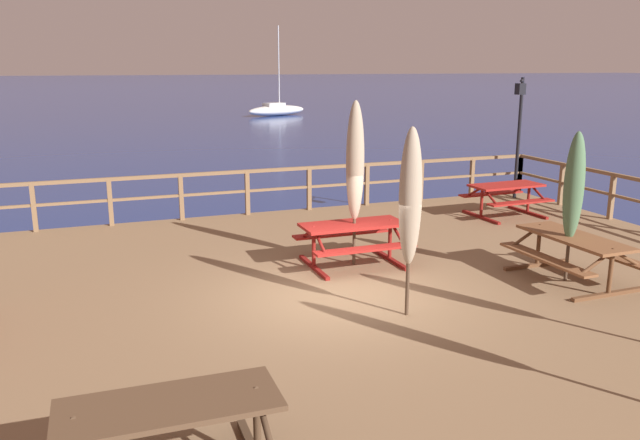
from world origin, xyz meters
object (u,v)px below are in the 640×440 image
picnic_table_mid_right (506,193)px  picnic_table_mid_left (573,248)px  picnic_table_front_left (170,425)px  patio_umbrella_tall_front (574,187)px  patio_umbrella_tall_mid_left (410,198)px  picnic_table_back_right (353,235)px  sailboat_distant (277,110)px  lamp_post_hooked (519,120)px  patio_umbrella_tall_back_right (355,162)px

picnic_table_mid_right → picnic_table_mid_left: bearing=-113.0°
picnic_table_mid_right → picnic_table_front_left: bearing=-139.7°
patio_umbrella_tall_front → patio_umbrella_tall_mid_left: size_ratio=0.92×
picnic_table_back_right → sailboat_distant: bearing=75.2°
picnic_table_mid_left → patio_umbrella_tall_mid_left: (-3.29, -0.42, 1.16)m
picnic_table_front_left → sailboat_distant: size_ratio=0.24×
patio_umbrella_tall_mid_left → sailboat_distant: size_ratio=0.35×
picnic_table_front_left → lamp_post_hooked: lamp_post_hooked is taller
patio_umbrella_tall_front → patio_umbrella_tall_mid_left: patio_umbrella_tall_mid_left is taller
picnic_table_mid_right → patio_umbrella_tall_mid_left: (-5.14, -4.77, 1.17)m
picnic_table_front_left → patio_umbrella_tall_mid_left: (3.69, 2.72, 1.16)m
picnic_table_mid_right → picnic_table_front_left: size_ratio=0.94×
picnic_table_mid_left → patio_umbrella_tall_back_right: 3.91m
patio_umbrella_tall_back_right → lamp_post_hooked: size_ratio=0.92×
patio_umbrella_tall_back_right → sailboat_distant: bearing=75.2°
patio_umbrella_tall_back_right → patio_umbrella_tall_front: size_ratio=1.17×
picnic_table_back_right → picnic_table_mid_right: bearing=24.9°
lamp_post_hooked → patio_umbrella_tall_back_right: bearing=-148.7°
picnic_table_front_left → sailboat_distant: (15.91, 50.57, -0.91)m
patio_umbrella_tall_back_right → patio_umbrella_tall_front: bearing=-34.4°
picnic_table_back_right → patio_umbrella_tall_mid_left: 2.76m
picnic_table_mid_right → patio_umbrella_tall_front: patio_umbrella_tall_front is taller
patio_umbrella_tall_mid_left → sailboat_distant: 49.42m
picnic_table_back_right → picnic_table_front_left: (-3.90, -5.21, 0.00)m
picnic_table_back_right → patio_umbrella_tall_mid_left: bearing=-94.9°
picnic_table_mid_left → patio_umbrella_tall_mid_left: 3.52m
patio_umbrella_tall_mid_left → picnic_table_mid_right: bearing=42.9°
picnic_table_mid_left → sailboat_distant: (8.93, 47.43, -0.91)m
picnic_table_back_right → patio_umbrella_tall_back_right: 1.31m
picnic_table_mid_left → lamp_post_hooked: lamp_post_hooked is taller
picnic_table_back_right → patio_umbrella_tall_mid_left: (-0.21, -2.49, 1.16)m
picnic_table_mid_right → sailboat_distant: bearing=80.7°
sailboat_distant → patio_umbrella_tall_mid_left: bearing=-104.3°
picnic_table_front_left → patio_umbrella_tall_mid_left: bearing=36.5°
picnic_table_back_right → sailboat_distant: 46.93m
picnic_table_mid_left → lamp_post_hooked: size_ratio=0.64×
patio_umbrella_tall_front → picnic_table_back_right: bearing=145.9°
picnic_table_back_right → lamp_post_hooked: lamp_post_hooked is taller
patio_umbrella_tall_front → patio_umbrella_tall_mid_left: 3.26m
patio_umbrella_tall_back_right → patio_umbrella_tall_front: patio_umbrella_tall_back_right is taller
picnic_table_back_right → picnic_table_mid_left: (3.08, -2.07, 0.00)m
picnic_table_mid_left → picnic_table_mid_right: 4.73m
picnic_table_back_right → lamp_post_hooked: size_ratio=0.58×
patio_umbrella_tall_front → picnic_table_mid_right: bearing=66.1°
lamp_post_hooked → sailboat_distant: size_ratio=0.41×
sailboat_distant → picnic_table_mid_left: bearing=-100.7°
patio_umbrella_tall_front → lamp_post_hooked: lamp_post_hooked is taller
picnic_table_mid_left → patio_umbrella_tall_front: size_ratio=0.82×
picnic_table_mid_left → patio_umbrella_tall_front: (-0.07, 0.03, 1.02)m
patio_umbrella_tall_mid_left → sailboat_distant: (12.23, 47.84, -2.07)m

